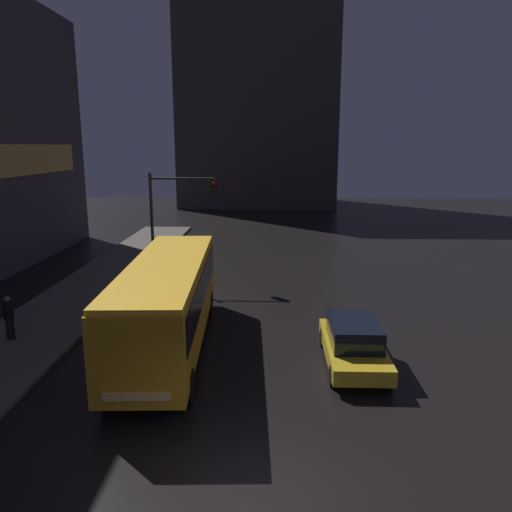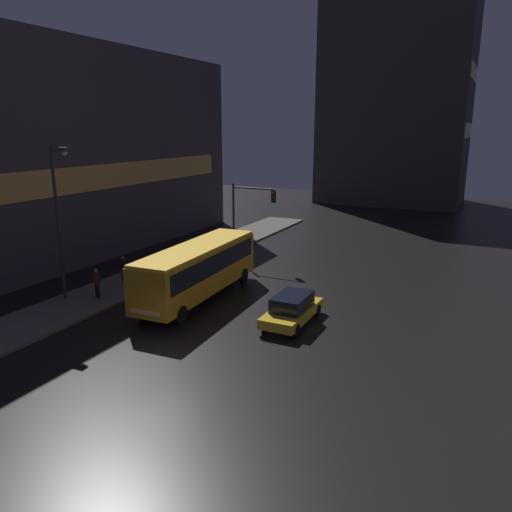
{
  "view_description": "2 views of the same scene",
  "coord_description": "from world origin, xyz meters",
  "px_view_note": "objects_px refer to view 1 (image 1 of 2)",
  "views": [
    {
      "loc": [
        0.25,
        -8.93,
        7.18
      ],
      "look_at": [
        -0.47,
        10.91,
        2.74
      ],
      "focal_mm": 35.0,
      "sensor_mm": 36.0,
      "label": 1
    },
    {
      "loc": [
        12.01,
        -15.84,
        9.86
      ],
      "look_at": [
        -0.53,
        9.43,
        2.54
      ],
      "focal_mm": 35.0,
      "sensor_mm": 36.0,
      "label": 2
    }
  ],
  "objects_px": {
    "car_taxi": "(354,342)",
    "pedestrian_near": "(9,314)",
    "bus_near": "(168,296)",
    "traffic_light_main": "(175,208)"
  },
  "relations": [
    {
      "from": "bus_near",
      "to": "traffic_light_main",
      "type": "distance_m",
      "value": 9.65
    },
    {
      "from": "bus_near",
      "to": "traffic_light_main",
      "type": "height_order",
      "value": "traffic_light_main"
    },
    {
      "from": "car_taxi",
      "to": "traffic_light_main",
      "type": "relative_size",
      "value": 0.78
    },
    {
      "from": "bus_near",
      "to": "pedestrian_near",
      "type": "distance_m",
      "value": 6.05
    },
    {
      "from": "pedestrian_near",
      "to": "traffic_light_main",
      "type": "distance_m",
      "value": 10.42
    },
    {
      "from": "car_taxi",
      "to": "traffic_light_main",
      "type": "bearing_deg",
      "value": -52.98
    },
    {
      "from": "pedestrian_near",
      "to": "traffic_light_main",
      "type": "height_order",
      "value": "traffic_light_main"
    },
    {
      "from": "car_taxi",
      "to": "pedestrian_near",
      "type": "xyz_separation_m",
      "value": [
        -12.36,
        1.41,
        0.34
      ]
    },
    {
      "from": "pedestrian_near",
      "to": "traffic_light_main",
      "type": "xyz_separation_m",
      "value": [
        4.49,
        8.97,
        2.83
      ]
    },
    {
      "from": "car_taxi",
      "to": "traffic_light_main",
      "type": "xyz_separation_m",
      "value": [
        -7.87,
        10.38,
        3.17
      ]
    }
  ]
}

